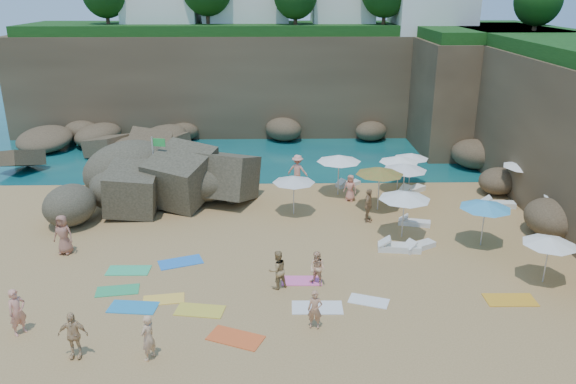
{
  "coord_description": "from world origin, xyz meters",
  "views": [
    {
      "loc": [
        1.45,
        -23.18,
        11.58
      ],
      "look_at": [
        2.0,
        3.0,
        2.0
      ],
      "focal_mm": 35.0,
      "sensor_mm": 36.0,
      "label": 1
    }
  ],
  "objects_px": {
    "person_stand_3": "(368,205)",
    "person_stand_5": "(175,190)",
    "rock_outcrop": "(155,215)",
    "person_stand_0": "(17,312)",
    "flag_pole": "(156,162)",
    "person_stand_6": "(148,337)",
    "parasol_0": "(294,179)",
    "person_stand_1": "(277,270)",
    "person_stand_4": "(350,188)",
    "parasol_1": "(405,167)",
    "parasol_2": "(411,156)",
    "person_stand_2": "(298,170)",
    "lounger_0": "(348,184)"
  },
  "relations": [
    {
      "from": "flag_pole",
      "to": "parasol_1",
      "type": "bearing_deg",
      "value": -0.54
    },
    {
      "from": "parasol_2",
      "to": "person_stand_1",
      "type": "bearing_deg",
      "value": -123.18
    },
    {
      "from": "parasol_1",
      "to": "person_stand_1",
      "type": "xyz_separation_m",
      "value": [
        -7.14,
        -9.41,
        -1.34
      ]
    },
    {
      "from": "rock_outcrop",
      "to": "flag_pole",
      "type": "relative_size",
      "value": 2.27
    },
    {
      "from": "flag_pole",
      "to": "person_stand_2",
      "type": "xyz_separation_m",
      "value": [
        7.95,
        3.14,
        -1.54
      ]
    },
    {
      "from": "flag_pole",
      "to": "parasol_0",
      "type": "relative_size",
      "value": 1.72
    },
    {
      "from": "rock_outcrop",
      "to": "person_stand_2",
      "type": "bearing_deg",
      "value": 30.97
    },
    {
      "from": "person_stand_3",
      "to": "person_stand_5",
      "type": "distance_m",
      "value": 10.69
    },
    {
      "from": "person_stand_0",
      "to": "parasol_1",
      "type": "bearing_deg",
      "value": -17.08
    },
    {
      "from": "rock_outcrop",
      "to": "parasol_0",
      "type": "xyz_separation_m",
      "value": [
        7.49,
        -0.02,
        1.99
      ]
    },
    {
      "from": "parasol_1",
      "to": "person_stand_3",
      "type": "height_order",
      "value": "parasol_1"
    },
    {
      "from": "person_stand_3",
      "to": "person_stand_5",
      "type": "height_order",
      "value": "person_stand_5"
    },
    {
      "from": "parasol_2",
      "to": "person_stand_4",
      "type": "relative_size",
      "value": 1.39
    },
    {
      "from": "rock_outcrop",
      "to": "person_stand_1",
      "type": "bearing_deg",
      "value": -50.35
    },
    {
      "from": "person_stand_5",
      "to": "flag_pole",
      "type": "bearing_deg",
      "value": 148.16
    },
    {
      "from": "person_stand_0",
      "to": "person_stand_2",
      "type": "height_order",
      "value": "person_stand_2"
    },
    {
      "from": "person_stand_3",
      "to": "person_stand_2",
      "type": "bearing_deg",
      "value": 50.68
    },
    {
      "from": "parasol_1",
      "to": "rock_outcrop",
      "type": "bearing_deg",
      "value": -173.93
    },
    {
      "from": "person_stand_4",
      "to": "lounger_0",
      "type": "bearing_deg",
      "value": 111.11
    },
    {
      "from": "person_stand_4",
      "to": "flag_pole",
      "type": "bearing_deg",
      "value": -152.17
    },
    {
      "from": "rock_outcrop",
      "to": "flag_pole",
      "type": "xyz_separation_m",
      "value": [
        -0.08,
        1.59,
        2.51
      ]
    },
    {
      "from": "flag_pole",
      "to": "person_stand_3",
      "type": "xyz_separation_m",
      "value": [
        11.43,
        -2.71,
        -1.61
      ]
    },
    {
      "from": "rock_outcrop",
      "to": "person_stand_4",
      "type": "distance_m",
      "value": 11.01
    },
    {
      "from": "parasol_0",
      "to": "person_stand_1",
      "type": "distance_m",
      "value": 8.07
    },
    {
      "from": "parasol_0",
      "to": "person_stand_3",
      "type": "distance_m",
      "value": 4.16
    },
    {
      "from": "lounger_0",
      "to": "person_stand_0",
      "type": "xyz_separation_m",
      "value": [
        -13.56,
        -15.49,
        0.75
      ]
    },
    {
      "from": "lounger_0",
      "to": "person_stand_3",
      "type": "bearing_deg",
      "value": -117.72
    },
    {
      "from": "person_stand_2",
      "to": "person_stand_3",
      "type": "distance_m",
      "value": 6.8
    },
    {
      "from": "person_stand_3",
      "to": "person_stand_1",
      "type": "bearing_deg",
      "value": 165.09
    },
    {
      "from": "person_stand_0",
      "to": "person_stand_5",
      "type": "xyz_separation_m",
      "value": [
        3.49,
        12.28,
        0.09
      ]
    },
    {
      "from": "parasol_0",
      "to": "person_stand_6",
      "type": "xyz_separation_m",
      "value": [
        -5.15,
        -12.51,
        -1.17
      ]
    },
    {
      "from": "parasol_0",
      "to": "parasol_1",
      "type": "xyz_separation_m",
      "value": [
        6.24,
        1.48,
        0.17
      ]
    },
    {
      "from": "parasol_2",
      "to": "person_stand_0",
      "type": "xyz_separation_m",
      "value": [
        -17.37,
        -15.62,
        -0.99
      ]
    },
    {
      "from": "lounger_0",
      "to": "person_stand_4",
      "type": "bearing_deg",
      "value": -125.9
    },
    {
      "from": "parasol_1",
      "to": "person_stand_5",
      "type": "bearing_deg",
      "value": -179.28
    },
    {
      "from": "person_stand_4",
      "to": "person_stand_5",
      "type": "height_order",
      "value": "person_stand_5"
    },
    {
      "from": "rock_outcrop",
      "to": "parasol_2",
      "type": "height_order",
      "value": "parasol_2"
    },
    {
      "from": "flag_pole",
      "to": "parasol_1",
      "type": "height_order",
      "value": "flag_pole"
    },
    {
      "from": "rock_outcrop",
      "to": "person_stand_0",
      "type": "xyz_separation_m",
      "value": [
        -2.55,
        -10.98,
        0.88
      ]
    },
    {
      "from": "person_stand_3",
      "to": "person_stand_6",
      "type": "relative_size",
      "value": 1.09
    },
    {
      "from": "parasol_1",
      "to": "person_stand_5",
      "type": "xyz_separation_m",
      "value": [
        -12.79,
        -0.16,
        -1.19
      ]
    },
    {
      "from": "parasol_1",
      "to": "parasol_2",
      "type": "distance_m",
      "value": 3.37
    },
    {
      "from": "parasol_1",
      "to": "person_stand_2",
      "type": "height_order",
      "value": "parasol_1"
    },
    {
      "from": "flag_pole",
      "to": "person_stand_6",
      "type": "height_order",
      "value": "flag_pole"
    },
    {
      "from": "person_stand_6",
      "to": "person_stand_0",
      "type": "bearing_deg",
      "value": -79.86
    },
    {
      "from": "person_stand_4",
      "to": "rock_outcrop",
      "type": "bearing_deg",
      "value": -143.83
    },
    {
      "from": "lounger_0",
      "to": "person_stand_2",
      "type": "bearing_deg",
      "value": 144.75
    },
    {
      "from": "person_stand_4",
      "to": "person_stand_3",
      "type": "bearing_deg",
      "value": -54.13
    },
    {
      "from": "parasol_2",
      "to": "lounger_0",
      "type": "distance_m",
      "value": 4.2
    },
    {
      "from": "person_stand_1",
      "to": "person_stand_2",
      "type": "distance_m",
      "value": 12.74
    }
  ]
}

